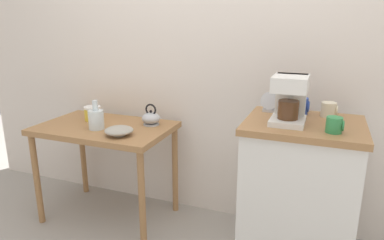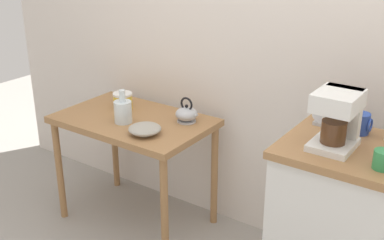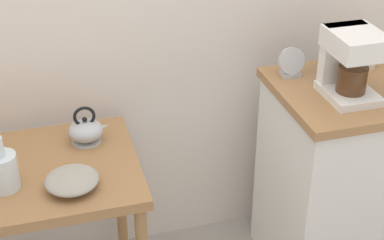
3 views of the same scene
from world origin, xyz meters
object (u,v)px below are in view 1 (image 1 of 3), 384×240
object	(u,v)px
mug_small_cream	(329,110)
mug_blue	(301,106)
table_clock	(270,103)
canister_enamel	(93,113)
mug_tall_green	(335,125)
bowl_stoneware	(119,131)
coffee_maker	(290,97)
glass_carafe_vase	(96,119)
teakettle	(151,118)

from	to	relation	value
mug_small_cream	mug_blue	bearing A→B (deg)	178.49
table_clock	canister_enamel	bearing A→B (deg)	-178.77
mug_tall_green	bowl_stoneware	bearing A→B (deg)	178.35
mug_small_cream	table_clock	world-z (taller)	table_clock
bowl_stoneware	mug_small_cream	size ratio (longest dim) A/B	2.02
coffee_maker	table_clock	bearing A→B (deg)	123.66
coffee_maker	mug_tall_green	bearing A→B (deg)	-23.45
coffee_maker	mug_blue	xyz separation A→B (m)	(0.05, 0.21, -0.09)
bowl_stoneware	canister_enamel	bearing A→B (deg)	147.91
glass_carafe_vase	mug_tall_green	distance (m)	1.51
glass_carafe_vase	mug_small_cream	size ratio (longest dim) A/B	2.20
canister_enamel	coffee_maker	world-z (taller)	coffee_maker
bowl_stoneware	glass_carafe_vase	world-z (taller)	glass_carafe_vase
teakettle	mug_tall_green	size ratio (longest dim) A/B	1.90
coffee_maker	mug_blue	distance (m)	0.23
teakettle	table_clock	size ratio (longest dim) A/B	1.33
mug_small_cream	mug_blue	distance (m)	0.16
canister_enamel	mug_small_cream	world-z (taller)	mug_small_cream
mug_small_cream	mug_blue	size ratio (longest dim) A/B	0.92
canister_enamel	table_clock	bearing A→B (deg)	1.23
bowl_stoneware	mug_small_cream	world-z (taller)	mug_small_cream
bowl_stoneware	mug_small_cream	xyz separation A→B (m)	(1.25, 0.27, 0.19)
mug_blue	table_clock	xyz separation A→B (m)	(-0.18, -0.01, 0.00)
glass_carafe_vase	table_clock	world-z (taller)	table_clock
bowl_stoneware	teakettle	xyz separation A→B (m)	(0.09, 0.29, 0.02)
bowl_stoneware	canister_enamel	world-z (taller)	canister_enamel
bowl_stoneware	mug_blue	xyz separation A→B (m)	(1.10, 0.27, 0.20)
teakettle	mug_blue	bearing A→B (deg)	-0.76
bowl_stoneware	mug_blue	distance (m)	1.15
mug_blue	mug_small_cream	bearing A→B (deg)	-1.51
canister_enamel	coffee_maker	xyz separation A→B (m)	(1.43, -0.17, 0.27)
coffee_maker	mug_small_cream	bearing A→B (deg)	44.91
bowl_stoneware	teakettle	distance (m)	0.30
mug_small_cream	mug_tall_green	size ratio (longest dim) A/B	1.07
coffee_maker	table_clock	world-z (taller)	coffee_maker
table_clock	coffee_maker	bearing A→B (deg)	-56.34
coffee_maker	mug_tall_green	size ratio (longest dim) A/B	3.05
teakettle	table_clock	distance (m)	0.85
teakettle	mug_small_cream	world-z (taller)	mug_small_cream
teakettle	mug_tall_green	distance (m)	1.25
bowl_stoneware	mug_small_cream	bearing A→B (deg)	12.13
mug_blue	mug_tall_green	bearing A→B (deg)	-58.99
canister_enamel	bowl_stoneware	bearing A→B (deg)	-32.09
coffee_maker	mug_small_cream	distance (m)	0.31
canister_enamel	table_clock	distance (m)	1.31
canister_enamel	table_clock	xyz separation A→B (m)	(1.29, 0.03, 0.18)
bowl_stoneware	teakettle	size ratio (longest dim) A/B	1.14
mug_small_cream	table_clock	xyz separation A→B (m)	(-0.34, -0.00, 0.01)
coffee_maker	mug_blue	bearing A→B (deg)	77.05
teakettle	mug_small_cream	distance (m)	1.18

